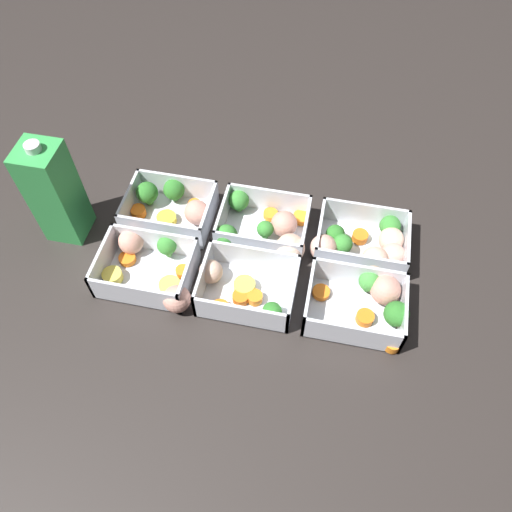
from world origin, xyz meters
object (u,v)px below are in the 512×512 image
at_px(container_far_left, 370,302).
at_px(juice_carton, 55,193).
at_px(container_near_left, 364,245).
at_px(container_near_right, 171,207).
at_px(container_far_right, 151,269).
at_px(container_far_center, 242,288).
at_px(container_near_center, 267,229).

distance_m(container_far_left, juice_carton, 0.54).
bearing_deg(container_near_left, container_near_right, -2.77).
xyz_separation_m(container_near_left, juice_carton, (0.52, 0.05, 0.07)).
distance_m(container_near_right, container_far_right, 0.14).
bearing_deg(container_far_center, container_far_left, -176.36).
bearing_deg(container_near_center, juice_carton, 8.35).
bearing_deg(juice_carton, container_far_right, 158.75).
relative_size(container_near_right, container_far_center, 0.91).
height_order(container_near_right, container_far_left, same).
relative_size(container_near_left, container_far_center, 1.04).
distance_m(container_near_center, container_far_right, 0.21).
relative_size(container_far_left, juice_carton, 0.79).
bearing_deg(container_far_left, container_near_left, -80.57).
relative_size(container_near_center, container_far_center, 0.99).
height_order(container_near_left, container_near_right, same).
bearing_deg(container_near_left, container_far_center, 33.89).
xyz_separation_m(container_near_right, container_far_right, (-0.01, 0.14, -0.00)).
distance_m(container_far_center, juice_carton, 0.35).
bearing_deg(container_near_right, container_far_center, 139.15).
bearing_deg(juice_carton, container_far_center, 167.64).
height_order(container_far_left, juice_carton, juice_carton).
relative_size(container_far_left, container_far_center, 0.95).
height_order(container_far_left, container_far_center, same).
relative_size(container_near_center, container_far_right, 0.95).
distance_m(container_near_right, container_far_center, 0.22).
bearing_deg(container_far_left, container_far_right, 1.37).
bearing_deg(container_far_center, container_near_right, -40.85).
relative_size(container_near_center, container_far_left, 1.04).
height_order(container_near_left, juice_carton, juice_carton).
height_order(container_near_center, container_near_right, same).
bearing_deg(container_far_right, container_near_center, -145.33).
bearing_deg(container_far_right, container_near_left, -160.65).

